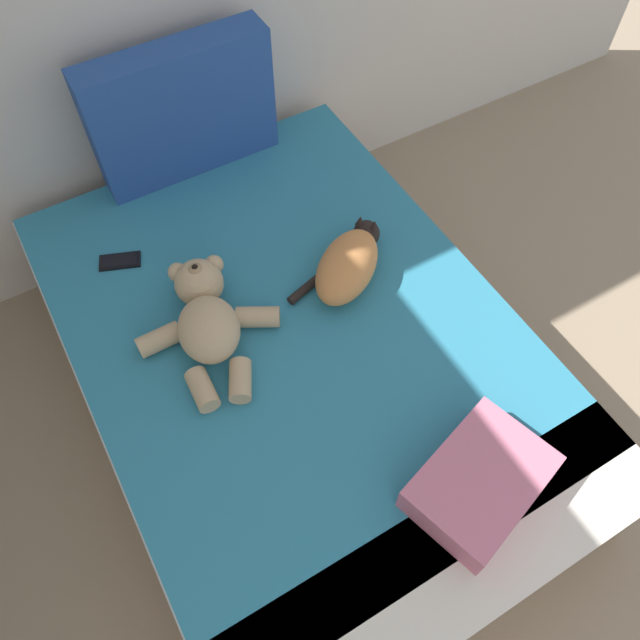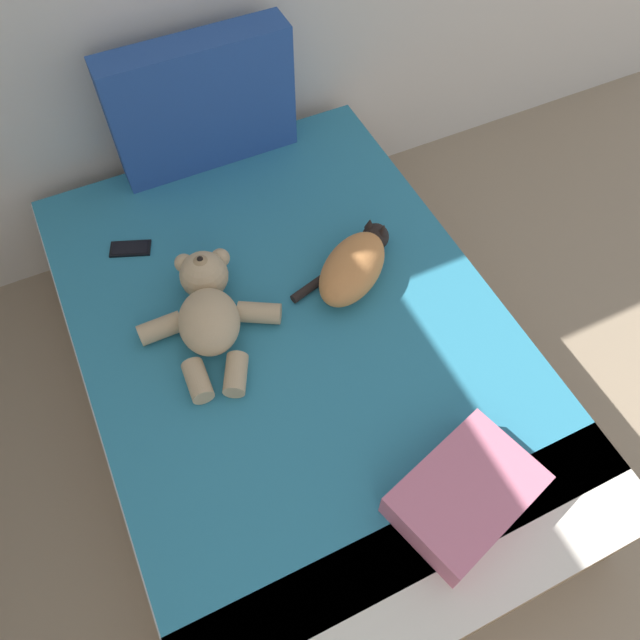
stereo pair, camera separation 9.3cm
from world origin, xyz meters
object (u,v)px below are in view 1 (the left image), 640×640
at_px(bed, 299,369).
at_px(throw_pillow, 480,482).
at_px(cell_phone, 120,261).
at_px(teddy_bear, 206,317).
at_px(cat, 349,263).
at_px(patterned_cushion, 183,111).

relative_size(bed, throw_pillow, 5.16).
distance_m(bed, cell_phone, 0.77).
height_order(bed, throw_pillow, throw_pillow).
xyz_separation_m(teddy_bear, throw_pillow, (0.44, -0.89, -0.02)).
height_order(bed, cat, cat).
bearing_deg(cat, patterned_cushion, 106.54).
distance_m(cell_phone, throw_pillow, 1.45).
bearing_deg(patterned_cushion, cat, -73.46).
bearing_deg(teddy_bear, throw_pillow, -63.64).
height_order(bed, patterned_cushion, patterned_cushion).
distance_m(bed, cat, 0.44).
xyz_separation_m(teddy_bear, cell_phone, (-0.16, 0.43, -0.07)).
height_order(cell_phone, throw_pillow, throw_pillow).
bearing_deg(cell_phone, throw_pillow, -65.54).
relative_size(teddy_bear, throw_pillow, 1.41).
bearing_deg(bed, teddy_bear, 147.01).
bearing_deg(patterned_cushion, teddy_bear, -110.13).
bearing_deg(teddy_bear, bed, -32.99).
bearing_deg(throw_pillow, patterned_cushion, 95.38).
bearing_deg(teddy_bear, cell_phone, 110.37).
xyz_separation_m(bed, throw_pillow, (0.19, -0.73, 0.31)).
distance_m(patterned_cushion, cell_phone, 0.62).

